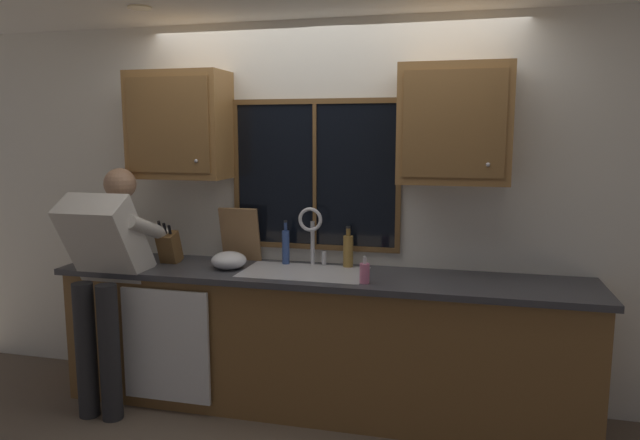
# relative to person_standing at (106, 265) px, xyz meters

# --- Properties ---
(back_wall) EXTENTS (5.78, 0.12, 2.55)m
(back_wall) POSITION_rel_person_standing_xyz_m (1.32, 0.69, 0.31)
(back_wall) COLOR silver
(back_wall) RESTS_ON floor
(ceiling_downlight_left) EXTENTS (0.14, 0.14, 0.01)m
(ceiling_downlight_left) POSITION_rel_person_standing_xyz_m (0.31, 0.03, 1.58)
(ceiling_downlight_left) COLOR #FFEAB2
(window_glass) EXTENTS (1.10, 0.02, 0.95)m
(window_glass) POSITION_rel_person_standing_xyz_m (1.23, 0.62, 0.56)
(window_glass) COLOR black
(window_frame_top) EXTENTS (1.17, 0.02, 0.04)m
(window_frame_top) POSITION_rel_person_standing_xyz_m (1.23, 0.61, 1.05)
(window_frame_top) COLOR brown
(window_frame_bottom) EXTENTS (1.17, 0.02, 0.04)m
(window_frame_bottom) POSITION_rel_person_standing_xyz_m (1.23, 0.61, 0.06)
(window_frame_bottom) COLOR brown
(window_frame_left) EXTENTS (0.03, 0.02, 0.95)m
(window_frame_left) POSITION_rel_person_standing_xyz_m (0.66, 0.61, 0.56)
(window_frame_left) COLOR brown
(window_frame_right) EXTENTS (0.04, 0.02, 0.95)m
(window_frame_right) POSITION_rel_person_standing_xyz_m (1.80, 0.61, 0.56)
(window_frame_right) COLOR brown
(window_mullion_center) EXTENTS (0.02, 0.02, 0.95)m
(window_mullion_center) POSITION_rel_person_standing_xyz_m (1.23, 0.61, 0.56)
(window_mullion_center) COLOR brown
(lower_cabinet_run) EXTENTS (3.38, 0.58, 0.88)m
(lower_cabinet_run) POSITION_rel_person_standing_xyz_m (1.32, 0.34, -0.53)
(lower_cabinet_run) COLOR brown
(lower_cabinet_run) RESTS_ON floor
(countertop) EXTENTS (3.44, 0.62, 0.04)m
(countertop) POSITION_rel_person_standing_xyz_m (1.32, 0.32, -0.07)
(countertop) COLOR #38383D
(countertop) RESTS_ON lower_cabinet_run
(dishwasher_front) EXTENTS (0.60, 0.02, 0.74)m
(dishwasher_front) POSITION_rel_person_standing_xyz_m (0.39, 0.02, -0.51)
(dishwasher_front) COLOR white
(upper_cabinet_left) EXTENTS (0.67, 0.36, 0.72)m
(upper_cabinet_left) POSITION_rel_person_standing_xyz_m (0.32, 0.46, 0.89)
(upper_cabinet_left) COLOR olive
(upper_cabinet_right) EXTENTS (0.67, 0.36, 0.72)m
(upper_cabinet_right) POSITION_rel_person_standing_xyz_m (2.14, 0.46, 0.89)
(upper_cabinet_right) COLOR olive
(sink) EXTENTS (0.80, 0.46, 0.21)m
(sink) POSITION_rel_person_standing_xyz_m (1.23, 0.33, -0.15)
(sink) COLOR #B7B7BC
(sink) RESTS_ON lower_cabinet_run
(faucet) EXTENTS (0.18, 0.09, 0.40)m
(faucet) POSITION_rel_person_standing_xyz_m (1.24, 0.51, 0.21)
(faucet) COLOR silver
(faucet) RESTS_ON countertop
(person_standing) EXTENTS (0.53, 0.68, 1.58)m
(person_standing) POSITION_rel_person_standing_xyz_m (0.00, 0.00, 0.00)
(person_standing) COLOR #262628
(person_standing) RESTS_ON floor
(knife_block) EXTENTS (0.12, 0.18, 0.32)m
(knife_block) POSITION_rel_person_standing_xyz_m (0.26, 0.36, 0.06)
(knife_block) COLOR brown
(knife_block) RESTS_ON countertop
(cutting_board) EXTENTS (0.28, 0.10, 0.38)m
(cutting_board) POSITION_rel_person_standing_xyz_m (0.71, 0.54, 0.14)
(cutting_board) COLOR #997047
(cutting_board) RESTS_ON countertop
(mixing_bowl) EXTENTS (0.23, 0.23, 0.12)m
(mixing_bowl) POSITION_rel_person_standing_xyz_m (0.72, 0.31, 0.00)
(mixing_bowl) COLOR silver
(mixing_bowl) RESTS_ON countertop
(soap_dispenser) EXTENTS (0.06, 0.07, 0.17)m
(soap_dispenser) POSITION_rel_person_standing_xyz_m (1.66, 0.15, 0.02)
(soap_dispenser) COLOR pink
(soap_dispenser) RESTS_ON countertop
(bottle_green_glass) EXTENTS (0.05, 0.05, 0.30)m
(bottle_green_glass) POSITION_rel_person_standing_xyz_m (1.05, 0.52, 0.08)
(bottle_green_glass) COLOR #334C8C
(bottle_green_glass) RESTS_ON countertop
(bottle_tall_clear) EXTENTS (0.07, 0.07, 0.28)m
(bottle_tall_clear) POSITION_rel_person_standing_xyz_m (1.48, 0.54, 0.07)
(bottle_tall_clear) COLOR olive
(bottle_tall_clear) RESTS_ON countertop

